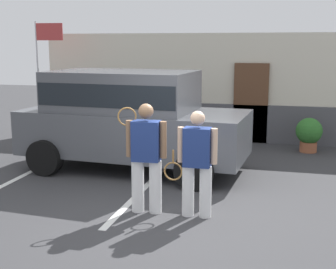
# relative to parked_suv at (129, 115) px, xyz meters

# --- Properties ---
(ground_plane) EXTENTS (40.00, 40.00, 0.00)m
(ground_plane) POSITION_rel_parked_suv_xyz_m (1.38, -2.53, -1.15)
(ground_plane) COLOR #38383A
(parking_stripe_0) EXTENTS (0.12, 4.40, 0.01)m
(parking_stripe_0) POSITION_rel_parked_suv_xyz_m (-1.91, -1.03, -1.14)
(parking_stripe_0) COLOR silver
(parking_stripe_0) RESTS_ON ground_plane
(parking_stripe_1) EXTENTS (0.12, 4.40, 0.01)m
(parking_stripe_1) POSITION_rel_parked_suv_xyz_m (0.68, -1.03, -1.14)
(parking_stripe_1) COLOR silver
(parking_stripe_1) RESTS_ON ground_plane
(house_frontage) EXTENTS (10.00, 0.40, 2.88)m
(house_frontage) POSITION_rel_parked_suv_xyz_m (1.39, 3.57, 0.21)
(house_frontage) COLOR beige
(house_frontage) RESTS_ON ground_plane
(parked_suv) EXTENTS (4.72, 2.42, 2.05)m
(parked_suv) POSITION_rel_parked_suv_xyz_m (0.00, 0.00, 0.00)
(parked_suv) COLOR #4C4F54
(parked_suv) RESTS_ON ground_plane
(tennis_player_man) EXTENTS (0.77, 0.29, 1.71)m
(tennis_player_man) POSITION_rel_parked_suv_xyz_m (1.07, -2.35, -0.25)
(tennis_player_man) COLOR white
(tennis_player_man) RESTS_ON ground_plane
(tennis_player_woman) EXTENTS (0.87, 0.25, 1.63)m
(tennis_player_woman) POSITION_rel_parked_suv_xyz_m (1.86, -2.34, -0.30)
(tennis_player_woman) COLOR white
(tennis_player_woman) RESTS_ON ground_plane
(potted_plant_by_porch) EXTENTS (0.64, 0.64, 0.84)m
(potted_plant_by_porch) POSITION_rel_parked_suv_xyz_m (3.70, 2.58, -0.68)
(potted_plant_by_porch) COLOR #9E5638
(potted_plant_by_porch) RESTS_ON ground_plane
(flag_pole) EXTENTS (0.80, 0.06, 3.18)m
(flag_pole) POSITION_rel_parked_suv_xyz_m (-3.30, 2.52, 1.05)
(flag_pole) COLOR silver
(flag_pole) RESTS_ON ground_plane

